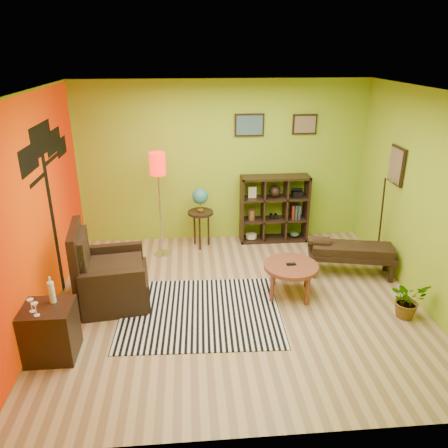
{
  "coord_description": "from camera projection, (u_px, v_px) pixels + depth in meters",
  "views": [
    {
      "loc": [
        -0.61,
        -5.14,
        3.29
      ],
      "look_at": [
        -0.14,
        0.3,
        1.05
      ],
      "focal_mm": 35.0,
      "sensor_mm": 36.0,
      "label": 1
    }
  ],
  "objects": [
    {
      "name": "ground",
      "position": [
        236.0,
        302.0,
        6.03
      ],
      "size": [
        5.0,
        5.0,
        0.0
      ],
      "primitive_type": "plane",
      "color": "tan",
      "rests_on": "ground"
    },
    {
      "name": "room_shell",
      "position": [
        230.0,
        176.0,
        5.36
      ],
      "size": [
        5.04,
        4.54,
        2.82
      ],
      "color": "#8DB423",
      "rests_on": "ground"
    },
    {
      "name": "zebra_rug",
      "position": [
        200.0,
        312.0,
        5.8
      ],
      "size": [
        2.16,
        1.75,
        0.01
      ],
      "primitive_type": "cube",
      "rotation": [
        0.0,
        0.0,
        -0.03
      ],
      "color": "silver",
      "rests_on": "ground"
    },
    {
      "name": "coffee_table",
      "position": [
        291.0,
        269.0,
        6.08
      ],
      "size": [
        0.76,
        0.76,
        0.49
      ],
      "color": "brown",
      "rests_on": "ground"
    },
    {
      "name": "armchair",
      "position": [
        108.0,
        279.0,
        5.92
      ],
      "size": [
        1.05,
        1.05,
        1.14
      ],
      "color": "black",
      "rests_on": "ground"
    },
    {
      "name": "side_cabinet",
      "position": [
        51.0,
        331.0,
        4.88
      ],
      "size": [
        0.54,
        0.49,
        0.96
      ],
      "color": "black",
      "rests_on": "ground"
    },
    {
      "name": "floor_lamp",
      "position": [
        158.0,
        173.0,
        6.87
      ],
      "size": [
        0.26,
        0.26,
        1.76
      ],
      "color": "silver",
      "rests_on": "ground"
    },
    {
      "name": "globe_table",
      "position": [
        200.0,
        203.0,
        7.41
      ],
      "size": [
        0.44,
        0.44,
        1.07
      ],
      "color": "black",
      "rests_on": "ground"
    },
    {
      "name": "cube_shelf",
      "position": [
        275.0,
        209.0,
        7.75
      ],
      "size": [
        1.2,
        0.35,
        1.2
      ],
      "color": "black",
      "rests_on": "ground"
    },
    {
      "name": "bench",
      "position": [
        349.0,
        251.0,
        6.65
      ],
      "size": [
        1.36,
        0.72,
        0.6
      ],
      "color": "black",
      "rests_on": "ground"
    },
    {
      "name": "potted_plant",
      "position": [
        407.0,
        303.0,
        5.65
      ],
      "size": [
        0.57,
        0.6,
        0.39
      ],
      "primitive_type": "imported",
      "rotation": [
        0.0,
        0.0,
        0.26
      ],
      "color": "#26661E",
      "rests_on": "ground"
    }
  ]
}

